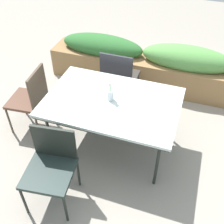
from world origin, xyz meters
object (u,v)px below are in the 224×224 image
Objects in this scene: flower_vase at (110,93)px; dining_table at (112,104)px; chair_far_side at (119,76)px; chair_near_left at (51,164)px; planter_box at (143,64)px; chair_end_left at (31,97)px.

dining_table is at bearing -28.89° from flower_vase.
chair_near_left is at bearing -95.82° from chair_far_side.
flower_vase is (-0.02, 0.01, 0.14)m from dining_table.
chair_near_left is 2.47m from planter_box.
flower_vase is at bearing -91.28° from planter_box.
chair_far_side is at bearing 101.10° from flower_vase.
chair_far_side is 0.95m from flower_vase.
dining_table is 1.77× the size of chair_near_left.
chair_end_left is 3.78× the size of flower_vase.
chair_end_left is at bearing -56.33° from chair_near_left.
chair_far_side is 3.74× the size of flower_vase.
dining_table is at bearing -77.87° from chair_far_side.
dining_table is 6.26× the size of flower_vase.
chair_end_left is 1.07× the size of chair_near_left.
chair_far_side is at bearing -106.92° from planter_box.
dining_table is at bearing -95.72° from chair_end_left.
chair_far_side is 0.72m from planter_box.
planter_box is at bearing 72.82° from chair_far_side.
dining_table is 0.14m from flower_vase.
chair_near_left is at bearing -110.77° from flower_vase.
chair_end_left is at bearing -137.73° from chair_far_side.
dining_table is at bearing -90.42° from planter_box.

